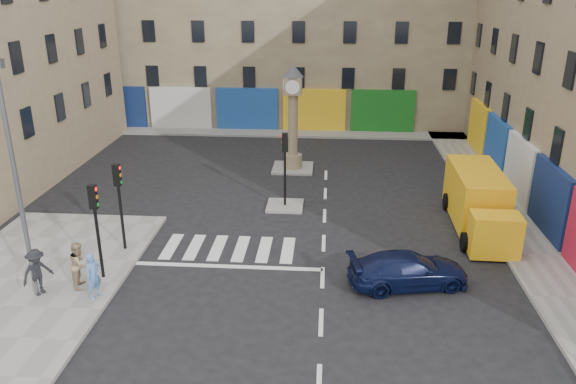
# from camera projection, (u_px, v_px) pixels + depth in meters

# --- Properties ---
(ground) EXTENTS (120.00, 120.00, 0.00)m
(ground) POSITION_uv_depth(u_px,v_px,m) (322.00, 291.00, 20.58)
(ground) COLOR black
(ground) RESTS_ON ground
(sidewalk_left) EXTENTS (7.00, 16.00, 0.15)m
(sidewalk_left) POSITION_uv_depth(u_px,v_px,m) (4.00, 307.00, 19.45)
(sidewalk_left) COLOR gray
(sidewalk_left) RESTS_ON ground
(sidewalk_right) EXTENTS (2.60, 30.00, 0.15)m
(sidewalk_right) POSITION_uv_depth(u_px,v_px,m) (492.00, 197.00, 29.27)
(sidewalk_right) COLOR gray
(sidewalk_right) RESTS_ON ground
(sidewalk_far) EXTENTS (32.00, 2.40, 0.15)m
(sidewalk_far) POSITION_uv_depth(u_px,v_px,m) (273.00, 132.00, 41.51)
(sidewalk_far) COLOR gray
(sidewalk_far) RESTS_ON ground
(island_near) EXTENTS (1.80, 1.80, 0.12)m
(island_near) POSITION_uv_depth(u_px,v_px,m) (285.00, 206.00, 28.15)
(island_near) COLOR gray
(island_near) RESTS_ON ground
(island_far) EXTENTS (2.40, 2.40, 0.12)m
(island_far) POSITION_uv_depth(u_px,v_px,m) (293.00, 168.00, 33.74)
(island_far) COLOR gray
(island_far) RESTS_ON ground
(building_far) EXTENTS (32.00, 10.00, 17.00)m
(building_far) POSITION_uv_depth(u_px,v_px,m) (279.00, 9.00, 43.91)
(building_far) COLOR #948663
(building_far) RESTS_ON ground
(traffic_light_left_near) EXTENTS (0.28, 0.22, 3.70)m
(traffic_light_left_near) POSITION_uv_depth(u_px,v_px,m) (96.00, 217.00, 20.40)
(traffic_light_left_near) COLOR black
(traffic_light_left_near) RESTS_ON sidewalk_left
(traffic_light_left_far) EXTENTS (0.28, 0.22, 3.70)m
(traffic_light_left_far) POSITION_uv_depth(u_px,v_px,m) (119.00, 193.00, 22.64)
(traffic_light_left_far) COLOR black
(traffic_light_left_far) RESTS_ON sidewalk_left
(traffic_light_island) EXTENTS (0.28, 0.22, 3.70)m
(traffic_light_island) POSITION_uv_depth(u_px,v_px,m) (285.00, 158.00, 27.25)
(traffic_light_island) COLOR black
(traffic_light_island) RESTS_ON island_near
(lamp_post) EXTENTS (0.50, 0.25, 8.30)m
(lamp_post) POSITION_uv_depth(u_px,v_px,m) (15.00, 171.00, 18.46)
(lamp_post) COLOR #595B60
(lamp_post) RESTS_ON sidewalk_left
(clock_pillar) EXTENTS (1.20, 1.20, 6.10)m
(clock_pillar) POSITION_uv_depth(u_px,v_px,m) (293.00, 111.00, 32.49)
(clock_pillar) COLOR #8C7D5C
(clock_pillar) RESTS_ON island_far
(navy_sedan) EXTENTS (4.73, 2.70, 1.29)m
(navy_sedan) POSITION_uv_depth(u_px,v_px,m) (408.00, 270.00, 20.75)
(navy_sedan) COLOR black
(navy_sedan) RESTS_ON ground
(yellow_van) EXTENTS (2.47, 6.89, 2.49)m
(yellow_van) POSITION_uv_depth(u_px,v_px,m) (479.00, 201.00, 25.53)
(yellow_van) COLOR yellow
(yellow_van) RESTS_ON ground
(pedestrian_blue) EXTENTS (0.63, 0.73, 1.70)m
(pedestrian_blue) POSITION_uv_depth(u_px,v_px,m) (93.00, 276.00, 19.63)
(pedestrian_blue) COLOR #5382BF
(pedestrian_blue) RESTS_ON sidewalk_left
(pedestrian_tan) EXTENTS (0.80, 0.96, 1.75)m
(pedestrian_tan) POSITION_uv_depth(u_px,v_px,m) (80.00, 264.00, 20.35)
(pedestrian_tan) COLOR tan
(pedestrian_tan) RESTS_ON sidewalk_left
(pedestrian_dark) EXTENTS (1.15, 1.30, 1.75)m
(pedestrian_dark) POSITION_uv_depth(u_px,v_px,m) (37.00, 272.00, 19.82)
(pedestrian_dark) COLOR black
(pedestrian_dark) RESTS_ON sidewalk_left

